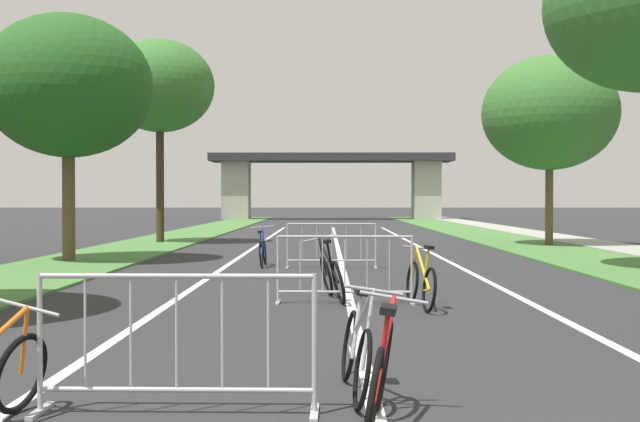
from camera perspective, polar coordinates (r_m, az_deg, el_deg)
name	(u,v)px	position (r m, az deg, el deg)	size (l,w,h in m)	color
grass_verge_left	(177,237)	(32.60, -10.49, -1.93)	(3.05, 71.94, 0.05)	#477A38
grass_verge_right	(495,238)	(32.75, 12.73, -1.92)	(3.05, 71.94, 0.05)	#477A38
sidewalk_path_right	(555,237)	(33.36, 16.92, -1.86)	(1.94, 71.94, 0.08)	#9E9B93
lane_stripe_center	(339,252)	(23.40, 1.39, -3.06)	(0.14, 41.62, 0.01)	silver
lane_stripe_right_lane	(431,252)	(23.61, 8.15, -3.03)	(0.14, 41.62, 0.01)	silver
lane_stripe_left_lane	(247,252)	(23.52, -5.40, -3.04)	(0.14, 41.62, 0.01)	silver
overpass_bridge	(331,174)	(62.02, 0.83, 2.73)	(19.25, 3.96, 5.25)	#2D2D30
tree_left_cypress_far	(68,87)	(20.98, -18.05, 8.70)	(4.28, 4.28, 6.31)	brown
tree_left_pine_near	(160,86)	(29.07, -11.71, 8.96)	(3.96, 3.96, 7.41)	#3D2D1E
tree_right_maple_mid	(550,113)	(27.70, 16.54, 6.91)	(4.58, 4.58, 6.50)	brown
crowd_barrier_nearest	(176,345)	(5.95, -10.52, -9.67)	(2.13, 0.47, 1.05)	#ADADB2
crowd_barrier_second	(345,270)	(11.93, 1.84, -4.37)	(2.12, 0.47, 1.05)	#ADADB2
crowd_barrier_third	(331,246)	(18.04, 0.85, -2.59)	(2.12, 0.47, 1.05)	#ADADB2
bicycle_silver_0	(356,351)	(6.45, 2.68, -10.23)	(0.48, 1.60, 0.96)	black
bicycle_black_1	(332,276)	(12.29, 0.87, -4.84)	(0.73, 1.70, 1.04)	black
bicycle_red_3	(380,377)	(5.45, 4.42, -12.10)	(0.59, 1.73, 0.92)	black
bicycle_blue_4	(263,251)	(18.56, -4.24, -2.98)	(0.55, 1.58, 0.97)	black
bicycle_yellow_5	(421,283)	(11.57, 7.43, -5.29)	(0.44, 1.69, 0.94)	black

